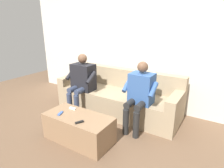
% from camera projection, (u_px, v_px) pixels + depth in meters
% --- Properties ---
extents(ground_plane, '(8.00, 8.00, 0.00)m').
position_uv_depth(ground_plane, '(97.00, 126.00, 3.27)').
color(ground_plane, brown).
extents(back_wall, '(5.43, 0.06, 2.60)m').
position_uv_depth(back_wall, '(132.00, 44.00, 3.90)').
color(back_wall, beige).
rests_on(back_wall, ground).
extents(couch, '(2.45, 0.82, 0.82)m').
position_uv_depth(couch, '(118.00, 97.00, 3.77)').
color(couch, '#9E896B').
rests_on(couch, ground).
extents(coffee_table, '(1.05, 0.49, 0.41)m').
position_uv_depth(coffee_table, '(79.00, 128.00, 2.84)').
color(coffee_table, '#8C6B4C').
rests_on(coffee_table, ground).
extents(person_left_seated, '(0.53, 0.56, 1.14)m').
position_uv_depth(person_left_seated, '(140.00, 92.00, 3.05)').
color(person_left_seated, '#335693').
rests_on(person_left_seated, ground).
extents(person_right_seated, '(0.59, 0.53, 1.15)m').
position_uv_depth(person_right_seated, '(82.00, 80.00, 3.67)').
color(person_right_seated, black).
rests_on(person_right_seated, ground).
extents(remote_blue, '(0.07, 0.12, 0.02)m').
position_uv_depth(remote_blue, '(60.00, 113.00, 2.83)').
color(remote_blue, '#3860B7').
rests_on(remote_blue, coffee_table).
extents(remote_black, '(0.08, 0.12, 0.02)m').
position_uv_depth(remote_black, '(79.00, 122.00, 2.58)').
color(remote_black, black).
rests_on(remote_black, coffee_table).
extents(remote_white, '(0.12, 0.04, 0.02)m').
position_uv_depth(remote_white, '(73.00, 108.00, 2.99)').
color(remote_white, white).
rests_on(remote_white, coffee_table).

